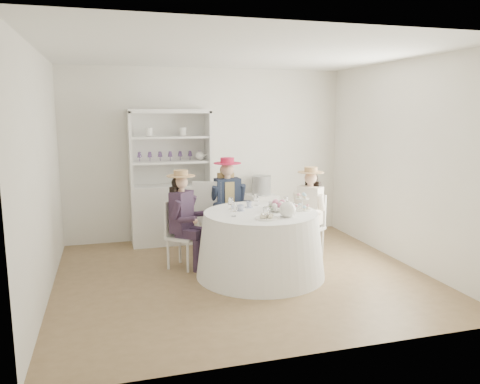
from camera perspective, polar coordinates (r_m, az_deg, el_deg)
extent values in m
plane|color=brown|center=(5.95, 0.27, -10.17)|extent=(4.50, 4.50, 0.00)
plane|color=white|center=(5.63, 0.29, 16.62)|extent=(4.50, 4.50, 0.00)
plane|color=silver|center=(7.56, -3.97, 4.62)|extent=(4.50, 0.00, 4.50)
plane|color=silver|center=(3.77, 8.79, -0.78)|extent=(4.50, 0.00, 4.50)
plane|color=silver|center=(5.45, -23.07, 1.82)|extent=(0.00, 4.50, 4.50)
plane|color=silver|center=(6.62, 19.37, 3.34)|extent=(0.00, 4.50, 4.50)
cone|color=white|center=(5.87, 2.51, -6.40)|extent=(1.61, 1.61, 0.79)
cylinder|color=white|center=(5.77, 2.54, -2.54)|extent=(1.41, 1.41, 0.02)
cube|color=silver|center=(7.35, -8.33, -2.66)|extent=(1.30, 0.87, 0.91)
cube|color=silver|center=(7.40, -8.74, 5.38)|extent=(1.15, 0.48, 1.12)
cube|color=silver|center=(7.18, -8.65, 9.72)|extent=(1.30, 0.87, 0.06)
cube|color=silver|center=(7.15, -13.24, 5.08)|extent=(0.20, 0.44, 1.12)
cube|color=silver|center=(7.30, -3.92, 5.41)|extent=(0.20, 0.44, 1.12)
cube|color=silver|center=(7.22, -8.49, 3.66)|extent=(1.21, 0.79, 0.03)
cube|color=silver|center=(7.19, -8.57, 6.64)|extent=(1.21, 0.79, 0.03)
sphere|color=white|center=(7.28, -4.93, 4.43)|extent=(0.14, 0.14, 0.14)
cube|color=silver|center=(7.70, 2.59, -2.84)|extent=(0.50, 0.50, 0.69)
cylinder|color=black|center=(7.60, 2.62, 0.83)|extent=(0.37, 0.37, 0.31)
cube|color=silver|center=(6.18, -6.92, -5.47)|extent=(0.52, 0.52, 0.04)
cylinder|color=silver|center=(6.04, -6.39, -7.89)|extent=(0.03, 0.03, 0.40)
cylinder|color=silver|center=(6.29, -5.03, -7.16)|extent=(0.03, 0.03, 0.40)
cylinder|color=silver|center=(6.19, -8.75, -7.51)|extent=(0.03, 0.03, 0.40)
cylinder|color=silver|center=(6.43, -7.33, -6.82)|extent=(0.03, 0.03, 0.40)
cube|color=silver|center=(6.20, -8.27, -3.08)|extent=(0.25, 0.28, 0.46)
cube|color=black|center=(6.10, -7.13, -2.38)|extent=(0.35, 0.37, 0.53)
cube|color=black|center=(6.03, -6.43, -5.11)|extent=(0.32, 0.29, 0.11)
cylinder|color=black|center=(6.05, -5.33, -7.76)|extent=(0.09, 0.09, 0.42)
cylinder|color=black|center=(5.91, -7.79, -2.16)|extent=(0.17, 0.17, 0.25)
cube|color=black|center=(6.17, -5.66, -4.75)|extent=(0.32, 0.29, 0.11)
cylinder|color=black|center=(6.19, -4.57, -7.35)|extent=(0.09, 0.09, 0.42)
cylinder|color=black|center=(6.23, -5.95, -1.50)|extent=(0.17, 0.17, 0.25)
cylinder|color=#D8A889|center=(6.05, -7.19, 0.25)|extent=(0.08, 0.08, 0.07)
sphere|color=#D8A889|center=(6.04, -7.21, 1.19)|extent=(0.17, 0.17, 0.17)
sphere|color=black|center=(6.06, -7.54, 1.09)|extent=(0.17, 0.17, 0.17)
cube|color=black|center=(6.11, -7.75, -0.89)|extent=(0.20, 0.22, 0.35)
cylinder|color=tan|center=(6.02, -7.22, 1.97)|extent=(0.37, 0.37, 0.01)
cylinder|color=tan|center=(6.02, -7.23, 2.31)|extent=(0.18, 0.18, 0.07)
cube|color=silver|center=(6.77, -1.47, -3.78)|extent=(0.42, 0.42, 0.04)
cylinder|color=silver|center=(6.63, -2.32, -6.09)|extent=(0.04, 0.04, 0.43)
cylinder|color=silver|center=(6.73, 0.24, -5.84)|extent=(0.04, 0.04, 0.43)
cylinder|color=silver|center=(6.92, -3.12, -5.41)|extent=(0.04, 0.04, 0.43)
cylinder|color=silver|center=(7.02, -0.66, -5.18)|extent=(0.04, 0.04, 0.43)
cube|color=silver|center=(6.87, -1.96, -1.30)|extent=(0.37, 0.06, 0.49)
cube|color=#1B2337|center=(6.71, -1.54, -0.73)|extent=(0.37, 0.22, 0.57)
cube|color=tan|center=(6.71, -1.54, -0.73)|extent=(0.15, 0.23, 0.49)
cube|color=#1B2337|center=(6.61, -1.88, -3.41)|extent=(0.15, 0.34, 0.12)
cylinder|color=#1B2337|center=(6.56, -1.48, -6.17)|extent=(0.10, 0.10, 0.45)
cylinder|color=#1B2337|center=(6.60, -3.11, -0.31)|extent=(0.10, 0.18, 0.27)
cube|color=#1B2337|center=(6.67, -0.43, -3.29)|extent=(0.15, 0.34, 0.12)
cylinder|color=#1B2337|center=(6.62, -0.02, -6.03)|extent=(0.10, 0.10, 0.45)
cylinder|color=#1B2337|center=(6.73, 0.20, -0.10)|extent=(0.10, 0.18, 0.27)
cylinder|color=#D8A889|center=(6.66, -1.55, 1.85)|extent=(0.09, 0.09, 0.08)
sphere|color=#D8A889|center=(6.65, -1.56, 2.77)|extent=(0.19, 0.19, 0.19)
sphere|color=tan|center=(6.69, -1.68, 2.69)|extent=(0.19, 0.19, 0.19)
cube|color=tan|center=(6.75, -1.76, 0.78)|extent=(0.24, 0.10, 0.37)
cylinder|color=#BC1C3F|center=(6.64, -1.56, 3.53)|extent=(0.39, 0.39, 0.01)
cylinder|color=#BC1C3F|center=(6.63, -1.56, 3.87)|extent=(0.20, 0.20, 0.08)
cube|color=silver|center=(6.66, 8.37, -4.42)|extent=(0.51, 0.51, 0.04)
cylinder|color=silver|center=(6.66, 6.62, -6.22)|extent=(0.03, 0.03, 0.40)
cylinder|color=silver|center=(6.52, 8.80, -6.63)|extent=(0.03, 0.03, 0.40)
cylinder|color=silver|center=(6.90, 7.88, -5.68)|extent=(0.03, 0.03, 0.40)
cylinder|color=silver|center=(6.77, 10.01, -6.05)|extent=(0.03, 0.03, 0.40)
cube|color=silver|center=(6.74, 9.11, -2.13)|extent=(0.22, 0.29, 0.45)
cube|color=white|center=(6.60, 8.52, -1.57)|extent=(0.34, 0.37, 0.52)
cube|color=white|center=(6.59, 7.30, -3.90)|extent=(0.32, 0.28, 0.11)
cylinder|color=white|center=(6.56, 6.68, -6.41)|extent=(0.09, 0.09, 0.42)
cylinder|color=white|center=(6.65, 6.98, -0.89)|extent=(0.17, 0.16, 0.25)
cube|color=white|center=(6.51, 8.54, -4.10)|extent=(0.32, 0.28, 0.11)
cylinder|color=white|center=(6.48, 7.92, -6.65)|extent=(0.09, 0.09, 0.42)
cylinder|color=white|center=(6.47, 9.82, -1.27)|extent=(0.17, 0.16, 0.25)
cylinder|color=#D8A889|center=(6.55, 8.58, 0.84)|extent=(0.08, 0.08, 0.07)
sphere|color=#D8A889|center=(6.54, 8.61, 1.70)|extent=(0.17, 0.17, 0.17)
sphere|color=black|center=(6.57, 8.78, 1.62)|extent=(0.17, 0.17, 0.17)
cube|color=black|center=(6.63, 8.86, -0.17)|extent=(0.19, 0.22, 0.34)
cylinder|color=tan|center=(6.53, 8.63, 2.41)|extent=(0.36, 0.36, 0.01)
cylinder|color=tan|center=(6.52, 8.63, 2.72)|extent=(0.18, 0.18, 0.07)
cube|color=silver|center=(6.88, -3.73, -3.15)|extent=(0.57, 0.57, 0.04)
cylinder|color=silver|center=(7.08, -2.06, -4.85)|extent=(0.04, 0.04, 0.48)
cylinder|color=silver|center=(7.14, -4.85, -4.75)|extent=(0.04, 0.04, 0.48)
cylinder|color=silver|center=(6.75, -2.50, -5.60)|extent=(0.04, 0.04, 0.48)
cylinder|color=silver|center=(6.81, -5.42, -5.49)|extent=(0.04, 0.04, 0.48)
cube|color=silver|center=(6.63, -4.05, -1.05)|extent=(0.40, 0.19, 0.55)
imported|color=white|center=(5.81, 0.06, -2.00)|extent=(0.11, 0.11, 0.07)
imported|color=white|center=(6.02, 1.11, -1.59)|extent=(0.09, 0.09, 0.07)
imported|color=white|center=(6.03, 3.91, -1.58)|extent=(0.11, 0.11, 0.07)
imported|color=white|center=(5.81, 4.52, -2.10)|extent=(0.26, 0.26, 0.06)
sphere|color=#CA6589|center=(5.83, 5.19, -1.47)|extent=(0.07, 0.07, 0.07)
sphere|color=white|center=(5.86, 4.89, -1.40)|extent=(0.07, 0.07, 0.07)
sphere|color=#CA6589|center=(5.86, 4.45, -1.39)|extent=(0.07, 0.07, 0.07)
sphere|color=white|center=(5.83, 4.12, -1.45)|extent=(0.07, 0.07, 0.07)
sphere|color=#CA6589|center=(5.78, 4.10, -1.54)|extent=(0.07, 0.07, 0.07)
sphere|color=white|center=(5.75, 4.41, -1.61)|extent=(0.07, 0.07, 0.07)
sphere|color=#CA6589|center=(5.75, 4.86, -1.61)|extent=(0.07, 0.07, 0.07)
sphere|color=white|center=(5.78, 5.18, -1.56)|extent=(0.07, 0.07, 0.07)
sphere|color=white|center=(5.51, 5.82, -2.16)|extent=(0.20, 0.20, 0.20)
cylinder|color=white|center=(5.55, 6.97, -1.97)|extent=(0.12, 0.03, 0.09)
cylinder|color=white|center=(5.49, 5.84, -1.16)|extent=(0.04, 0.04, 0.02)
cylinder|color=white|center=(5.42, 3.25, -3.20)|extent=(0.27, 0.27, 0.01)
cube|color=beige|center=(5.37, 2.79, -3.03)|extent=(0.06, 0.04, 0.03)
cube|color=beige|center=(5.41, 3.25, -2.82)|extent=(0.07, 0.06, 0.03)
cube|color=beige|center=(5.45, 3.70, -2.86)|extent=(0.08, 0.07, 0.03)
cube|color=beige|center=(5.44, 2.90, -2.74)|extent=(0.07, 0.07, 0.03)
cube|color=beige|center=(5.38, 3.72, -3.02)|extent=(0.07, 0.08, 0.03)
cylinder|color=white|center=(5.93, 7.56, -2.14)|extent=(0.22, 0.22, 0.01)
cylinder|color=white|center=(5.91, 7.58, -1.49)|extent=(0.02, 0.02, 0.15)
cylinder|color=white|center=(5.90, 7.60, -0.77)|extent=(0.17, 0.17, 0.01)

